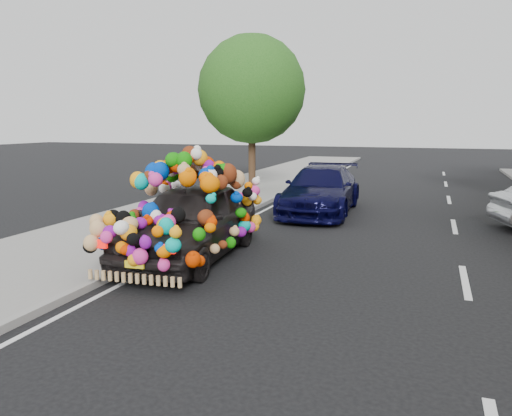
% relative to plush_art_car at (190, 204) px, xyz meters
% --- Properties ---
extents(ground, '(100.00, 100.00, 0.00)m').
position_rel_plush_art_car_xyz_m(ground, '(1.66, 0.15, -1.12)').
color(ground, black).
rests_on(ground, ground).
extents(sidewalk, '(4.00, 60.00, 0.12)m').
position_rel_plush_art_car_xyz_m(sidewalk, '(-2.64, 0.15, -1.06)').
color(sidewalk, gray).
rests_on(sidewalk, ground).
extents(kerb, '(0.15, 60.00, 0.13)m').
position_rel_plush_art_car_xyz_m(kerb, '(-0.69, 0.15, -1.05)').
color(kerb, gray).
rests_on(kerb, ground).
extents(lane_markings, '(6.00, 50.00, 0.01)m').
position_rel_plush_art_car_xyz_m(lane_markings, '(5.26, 0.15, -1.11)').
color(lane_markings, silver).
rests_on(lane_markings, ground).
extents(tree_near_sidewalk, '(4.20, 4.20, 6.13)m').
position_rel_plush_art_car_xyz_m(tree_near_sidewalk, '(-2.14, 9.65, 2.90)').
color(tree_near_sidewalk, '#332114').
rests_on(tree_near_sidewalk, ground).
extents(plush_art_car, '(2.44, 4.80, 2.18)m').
position_rel_plush_art_car_xyz_m(plush_art_car, '(0.00, 0.00, 0.00)').
color(plush_art_car, black).
rests_on(plush_art_car, ground).
extents(navy_sedan, '(2.15, 4.98, 1.43)m').
position_rel_plush_art_car_xyz_m(navy_sedan, '(1.42, 6.02, -0.40)').
color(navy_sedan, black).
rests_on(navy_sedan, ground).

